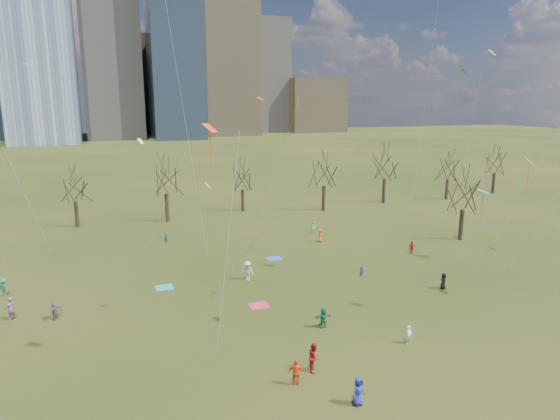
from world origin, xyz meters
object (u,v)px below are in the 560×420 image
object	(u,v)px
blanket_teal	(164,287)
person_1	(409,335)
person_2	(314,357)
blanket_navy	(274,259)
person_0	(358,391)
blanket_crimson	(259,305)
person_4	(296,373)

from	to	relation	value
blanket_teal	person_1	size ratio (longest dim) A/B	1.16
blanket_teal	person_2	bearing A→B (deg)	-67.98
blanket_teal	blanket_navy	distance (m)	13.30
blanket_navy	person_1	xyz separation A→B (m)	(2.63, -21.63, 0.67)
blanket_teal	person_0	size ratio (longest dim) A/B	0.93
blanket_teal	person_1	world-z (taller)	person_1
blanket_teal	person_1	bearing A→B (deg)	-48.36
blanket_crimson	person_4	xyz separation A→B (m)	(-1.47, -12.24, 0.83)
blanket_teal	person_2	size ratio (longest dim) A/B	0.84
blanket_crimson	person_1	distance (m)	12.87
blanket_crimson	person_2	world-z (taller)	person_2
blanket_crimson	person_2	distance (m)	11.10
blanket_crimson	person_4	size ratio (longest dim) A/B	0.95
person_0	person_4	bearing A→B (deg)	110.00
blanket_crimson	person_1	bearing A→B (deg)	-51.30
person_0	person_1	distance (m)	8.72
blanket_navy	person_2	bearing A→B (deg)	-102.86
blanket_navy	person_4	distance (m)	24.83
person_0	person_4	xyz separation A→B (m)	(-2.57, 3.07, -0.02)
blanket_navy	person_2	size ratio (longest dim) A/B	0.84
person_2	blanket_navy	bearing A→B (deg)	12.60
person_4	blanket_crimson	bearing A→B (deg)	-71.54
blanket_navy	blanket_crimson	distance (m)	12.80
person_4	person_1	bearing A→B (deg)	-141.58
blanket_navy	person_4	size ratio (longest dim) A/B	0.95
blanket_navy	person_0	bearing A→B (deg)	-99.10
person_4	person_0	bearing A→B (deg)	155.19
blanket_navy	person_0	distance (m)	27.27
blanket_teal	blanket_crimson	world-z (taller)	same
blanket_crimson	person_1	size ratio (longest dim) A/B	1.16
blanket_navy	blanket_crimson	world-z (taller)	same
person_0	blanket_navy	bearing A→B (deg)	61.01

